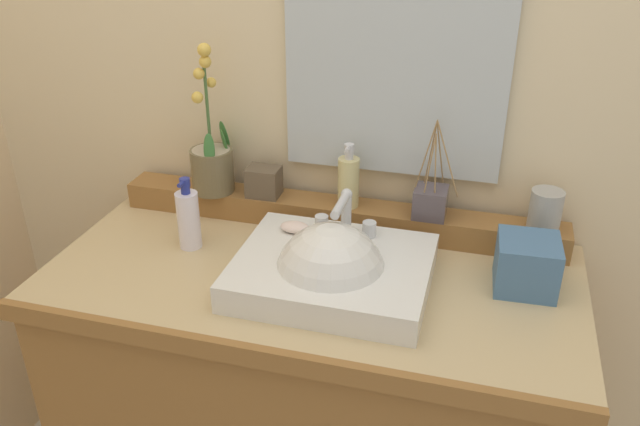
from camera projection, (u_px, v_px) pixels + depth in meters
name	position (u px, v px, depth m)	size (l,w,h in m)	color
wall_back	(355.00, 39.00, 1.63)	(2.86, 0.20, 2.63)	beige
vanity_cabinet	(312.00, 414.00, 1.69)	(1.21, 0.59, 0.88)	olive
back_ledge	(336.00, 214.00, 1.67)	(1.14, 0.09, 0.07)	olive
sink_basin	(331.00, 275.00, 1.42)	(0.42, 0.35, 0.27)	white
soap_bar	(295.00, 227.00, 1.52)	(0.07, 0.04, 0.02)	silver
potted_plant	(212.00, 161.00, 1.68)	(0.11, 0.12, 0.39)	brown
soap_dispenser	(348.00, 181.00, 1.61)	(0.05, 0.06, 0.16)	#D2C685
tumbler_cup	(545.00, 211.00, 1.50)	(0.07, 0.07, 0.10)	#A0A09B
reed_diffuser	(430.00, 201.00, 1.57)	(0.11, 0.09, 0.25)	#53494E
trinket_box	(264.00, 182.00, 1.68)	(0.08, 0.07, 0.08)	brown
lotion_bottle	(188.00, 218.00, 1.56)	(0.05, 0.06, 0.18)	white
tissue_box	(527.00, 264.00, 1.41)	(0.13, 0.13, 0.12)	teal
mirror	(395.00, 66.00, 1.52)	(0.53, 0.02, 0.53)	silver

